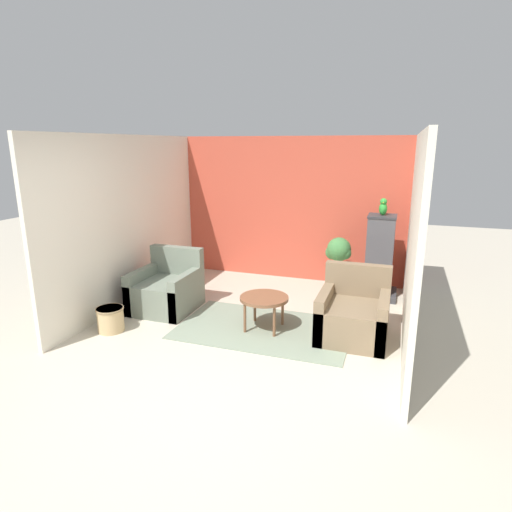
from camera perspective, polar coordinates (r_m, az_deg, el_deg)
name	(u,v)px	position (r m, az deg, el deg)	size (l,w,h in m)	color
ground_plane	(196,384)	(4.48, -8.02, -16.50)	(20.00, 20.00, 0.00)	beige
wall_back_accent	(291,209)	(7.43, 4.72, 6.23)	(3.98, 0.06, 2.44)	#C64C38
wall_left	(129,221)	(6.54, -16.53, 4.51)	(0.06, 3.71, 2.44)	silver
wall_right	(414,240)	(5.36, 20.26, 2.07)	(0.06, 3.71, 2.44)	silver
area_rug	(264,328)	(5.59, 1.08, -9.64)	(2.19, 1.36, 0.01)	gray
coffee_table	(264,300)	(5.44, 1.10, -5.90)	(0.62, 0.62, 0.44)	brown
armchair_left	(167,290)	(6.28, -11.81, -4.50)	(0.82, 0.88, 0.85)	slate
armchair_right	(353,316)	(5.40, 12.86, -7.77)	(0.82, 0.88, 0.85)	#7A664C
birdcage	(379,259)	(6.82, 16.11, -0.43)	(0.58, 0.58, 1.28)	#353539
parrot	(383,207)	(6.67, 16.60, 6.25)	(0.12, 0.22, 0.26)	green
potted_plant	(338,255)	(6.98, 10.94, 0.20)	(0.42, 0.38, 0.87)	#66605B
wicker_basket	(111,319)	(5.78, -18.83, -7.90)	(0.34, 0.34, 0.31)	tan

